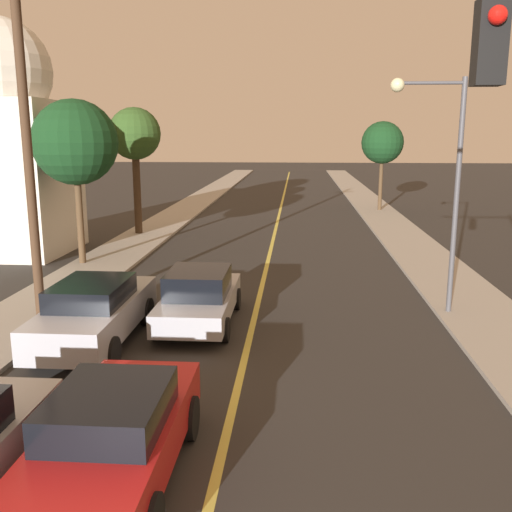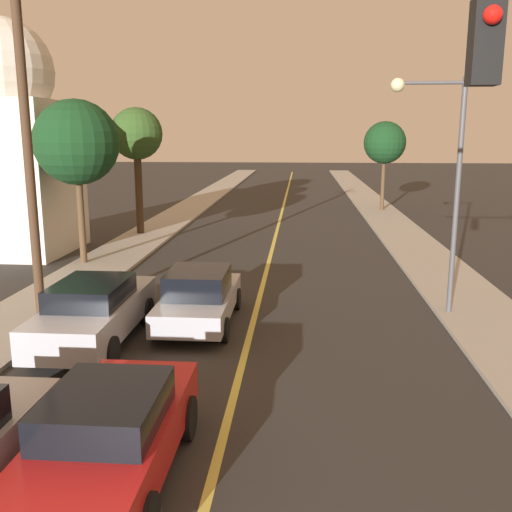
{
  "view_description": "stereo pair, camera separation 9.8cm",
  "coord_description": "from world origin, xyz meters",
  "px_view_note": "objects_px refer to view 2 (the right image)",
  "views": [
    {
      "loc": [
        1.12,
        -2.55,
        4.9
      ],
      "look_at": [
        0.0,
        12.85,
        1.6
      ],
      "focal_mm": 40.0,
      "sensor_mm": 36.0,
      "label": 1
    },
    {
      "loc": [
        1.22,
        -2.55,
        4.9
      ],
      "look_at": [
        0.0,
        12.85,
        1.6
      ],
      "focal_mm": 40.0,
      "sensor_mm": 36.0,
      "label": 2
    }
  ],
  "objects_px": {
    "tree_left_far": "(137,136)",
    "car_near_lane_front": "(111,434)",
    "car_outer_lane_second": "(95,311)",
    "streetlamp_right": "(440,162)",
    "car_near_lane_second": "(199,297)",
    "tree_left_near": "(76,143)",
    "utility_pole_left": "(28,147)",
    "domed_building_left": "(7,142)",
    "tree_right_near": "(385,143)"
  },
  "relations": [
    {
      "from": "car_near_lane_second",
      "to": "streetlamp_right",
      "type": "relative_size",
      "value": 0.68
    },
    {
      "from": "tree_left_far",
      "to": "tree_right_near",
      "type": "height_order",
      "value": "tree_left_far"
    },
    {
      "from": "tree_left_near",
      "to": "tree_right_near",
      "type": "bearing_deg",
      "value": 50.92
    },
    {
      "from": "tree_right_near",
      "to": "car_outer_lane_second",
      "type": "bearing_deg",
      "value": -112.12
    },
    {
      "from": "car_near_lane_front",
      "to": "streetlamp_right",
      "type": "height_order",
      "value": "streetlamp_right"
    },
    {
      "from": "streetlamp_right",
      "to": "tree_left_far",
      "type": "relative_size",
      "value": 1.03
    },
    {
      "from": "car_near_lane_front",
      "to": "tree_left_near",
      "type": "distance_m",
      "value": 15.13
    },
    {
      "from": "car_near_lane_second",
      "to": "tree_left_near",
      "type": "height_order",
      "value": "tree_left_near"
    },
    {
      "from": "domed_building_left",
      "to": "car_near_lane_second",
      "type": "bearing_deg",
      "value": -42.83
    },
    {
      "from": "streetlamp_right",
      "to": "domed_building_left",
      "type": "distance_m",
      "value": 17.37
    },
    {
      "from": "car_near_lane_front",
      "to": "domed_building_left",
      "type": "relative_size",
      "value": 0.44
    },
    {
      "from": "streetlamp_right",
      "to": "domed_building_left",
      "type": "height_order",
      "value": "domed_building_left"
    },
    {
      "from": "streetlamp_right",
      "to": "tree_right_near",
      "type": "xyz_separation_m",
      "value": [
        1.6,
        21.76,
        0.17
      ]
    },
    {
      "from": "streetlamp_right",
      "to": "utility_pole_left",
      "type": "relative_size",
      "value": 0.72
    },
    {
      "from": "car_outer_lane_second",
      "to": "streetlamp_right",
      "type": "relative_size",
      "value": 0.75
    },
    {
      "from": "car_near_lane_front",
      "to": "car_near_lane_second",
      "type": "bearing_deg",
      "value": 90.0
    },
    {
      "from": "utility_pole_left",
      "to": "domed_building_left",
      "type": "height_order",
      "value": "domed_building_left"
    },
    {
      "from": "streetlamp_right",
      "to": "tree_left_near",
      "type": "height_order",
      "value": "streetlamp_right"
    },
    {
      "from": "car_near_lane_front",
      "to": "car_outer_lane_second",
      "type": "xyz_separation_m",
      "value": [
        -2.2,
        5.4,
        0.04
      ]
    },
    {
      "from": "tree_left_near",
      "to": "tree_left_far",
      "type": "bearing_deg",
      "value": 87.32
    },
    {
      "from": "car_near_lane_second",
      "to": "tree_left_far",
      "type": "height_order",
      "value": "tree_left_far"
    },
    {
      "from": "car_near_lane_front",
      "to": "utility_pole_left",
      "type": "relative_size",
      "value": 0.48
    },
    {
      "from": "streetlamp_right",
      "to": "utility_pole_left",
      "type": "distance_m",
      "value": 10.55
    },
    {
      "from": "domed_building_left",
      "to": "tree_right_near",
      "type": "bearing_deg",
      "value": 39.58
    },
    {
      "from": "car_near_lane_second",
      "to": "car_outer_lane_second",
      "type": "xyz_separation_m",
      "value": [
        -2.2,
        -1.65,
        0.08
      ]
    },
    {
      "from": "car_near_lane_second",
      "to": "streetlamp_right",
      "type": "distance_m",
      "value": 7.25
    },
    {
      "from": "car_near_lane_second",
      "to": "streetlamp_right",
      "type": "xyz_separation_m",
      "value": [
        6.24,
        1.27,
        3.46
      ]
    },
    {
      "from": "car_outer_lane_second",
      "to": "streetlamp_right",
      "type": "height_order",
      "value": "streetlamp_right"
    },
    {
      "from": "car_near_lane_front",
      "to": "utility_pole_left",
      "type": "bearing_deg",
      "value": 121.64
    },
    {
      "from": "car_outer_lane_second",
      "to": "tree_left_near",
      "type": "distance_m",
      "value": 9.58
    },
    {
      "from": "car_near_lane_front",
      "to": "utility_pole_left",
      "type": "xyz_separation_m",
      "value": [
        -4.19,
        6.8,
        3.82
      ]
    },
    {
      "from": "domed_building_left",
      "to": "streetlamp_right",
      "type": "bearing_deg",
      "value": -25.5
    },
    {
      "from": "streetlamp_right",
      "to": "utility_pole_left",
      "type": "bearing_deg",
      "value": -171.7
    },
    {
      "from": "streetlamp_right",
      "to": "tree_left_near",
      "type": "xyz_separation_m",
      "value": [
        -11.85,
        5.19,
        0.4
      ]
    },
    {
      "from": "car_near_lane_second",
      "to": "tree_left_near",
      "type": "distance_m",
      "value": 9.39
    },
    {
      "from": "car_outer_lane_second",
      "to": "tree_left_near",
      "type": "height_order",
      "value": "tree_left_near"
    },
    {
      "from": "tree_right_near",
      "to": "car_near_lane_second",
      "type": "bearing_deg",
      "value": -108.79
    },
    {
      "from": "streetlamp_right",
      "to": "domed_building_left",
      "type": "bearing_deg",
      "value": 154.5
    },
    {
      "from": "utility_pole_left",
      "to": "tree_right_near",
      "type": "bearing_deg",
      "value": 62.67
    },
    {
      "from": "car_near_lane_second",
      "to": "streetlamp_right",
      "type": "bearing_deg",
      "value": 11.51
    },
    {
      "from": "car_near_lane_front",
      "to": "domed_building_left",
      "type": "xyz_separation_m",
      "value": [
        -9.44,
        15.8,
        3.8
      ]
    },
    {
      "from": "car_near_lane_front",
      "to": "car_outer_lane_second",
      "type": "bearing_deg",
      "value": 112.11
    },
    {
      "from": "car_outer_lane_second",
      "to": "tree_left_far",
      "type": "bearing_deg",
      "value": 101.83
    },
    {
      "from": "utility_pole_left",
      "to": "domed_building_left",
      "type": "bearing_deg",
      "value": 120.24
    },
    {
      "from": "car_outer_lane_second",
      "to": "tree_right_near",
      "type": "distance_m",
      "value": 26.87
    },
    {
      "from": "tree_left_far",
      "to": "car_near_lane_front",
      "type": "bearing_deg",
      "value": -75.32
    },
    {
      "from": "streetlamp_right",
      "to": "tree_right_near",
      "type": "height_order",
      "value": "streetlamp_right"
    },
    {
      "from": "car_near_lane_front",
      "to": "tree_left_far",
      "type": "height_order",
      "value": "tree_left_far"
    },
    {
      "from": "streetlamp_right",
      "to": "tree_right_near",
      "type": "relative_size",
      "value": 1.11
    },
    {
      "from": "car_near_lane_front",
      "to": "car_outer_lane_second",
      "type": "relative_size",
      "value": 0.89
    }
  ]
}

